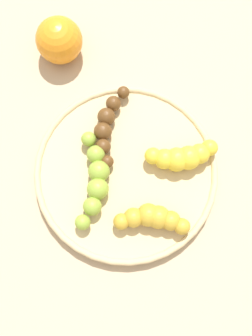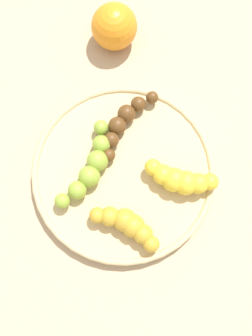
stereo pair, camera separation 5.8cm
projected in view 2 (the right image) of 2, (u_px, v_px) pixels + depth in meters
name	position (u px, v px, depth m)	size (l,w,h in m)	color
ground_plane	(126.00, 174.00, 0.61)	(2.40, 2.40, 0.00)	tan
fruit_bowl	(126.00, 172.00, 0.60)	(0.28, 0.28, 0.02)	#D1B784
banana_overripe	(127.00, 121.00, 0.60)	(0.09, 0.11, 0.03)	#593819
banana_green	(93.00, 167.00, 0.58)	(0.08, 0.13, 0.03)	#8CAD38
banana_spotted	(129.00, 225.00, 0.56)	(0.10, 0.07, 0.03)	gold
banana_yellow	(183.00, 179.00, 0.57)	(0.11, 0.06, 0.04)	yellow
orange_fruit	(117.00, 26.00, 0.64)	(0.08, 0.08, 0.08)	orange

